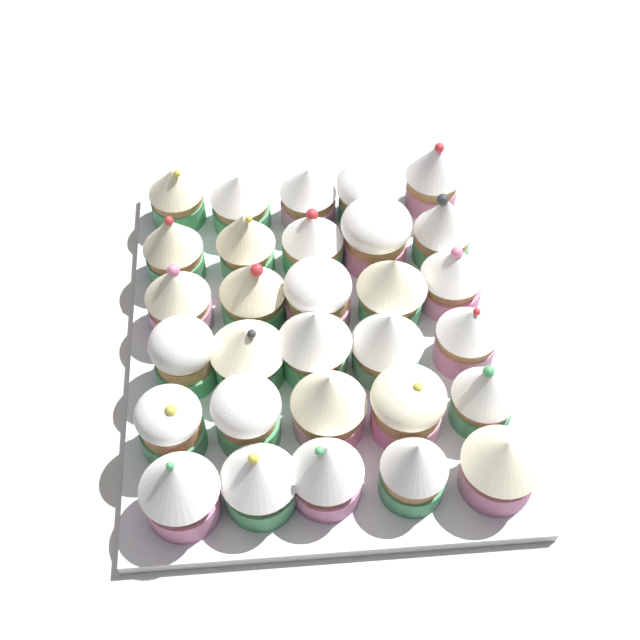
# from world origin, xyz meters

# --- Properties ---
(ground_plane) EXTENTS (1.80, 1.80, 0.03)m
(ground_plane) POSITION_xyz_m (0.00, 0.00, -0.01)
(ground_plane) COLOR beige
(baking_tray) EXTENTS (0.41, 0.35, 0.01)m
(baking_tray) POSITION_xyz_m (0.00, 0.00, 0.01)
(baking_tray) COLOR silver
(baking_tray) RESTS_ON ground_plane
(cupcake_0) EXTENTS (0.05, 0.05, 0.07)m
(cupcake_0) POSITION_xyz_m (-0.17, -0.13, 0.05)
(cupcake_0) COLOR #4C9E6B
(cupcake_0) RESTS_ON baking_tray
(cupcake_1) EXTENTS (0.06, 0.06, 0.08)m
(cupcake_1) POSITION_xyz_m (-0.09, -0.13, 0.05)
(cupcake_1) COLOR #4C9E6B
(cupcake_1) RESTS_ON baking_tray
(cupcake_2) EXTENTS (0.06, 0.06, 0.08)m
(cupcake_2) POSITION_xyz_m (-0.03, -0.13, 0.05)
(cupcake_2) COLOR pink
(cupcake_2) RESTS_ON baking_tray
(cupcake_3) EXTENTS (0.06, 0.06, 0.07)m
(cupcake_3) POSITION_xyz_m (0.03, -0.12, 0.05)
(cupcake_3) COLOR #4C9E6B
(cupcake_3) RESTS_ON baking_tray
(cupcake_4) EXTENTS (0.06, 0.06, 0.07)m
(cupcake_4) POSITION_xyz_m (0.10, -0.13, 0.05)
(cupcake_4) COLOR #4C9E6B
(cupcake_4) RESTS_ON baking_tray
(cupcake_5) EXTENTS (0.06, 0.06, 0.08)m
(cupcake_5) POSITION_xyz_m (0.16, -0.12, 0.05)
(cupcake_5) COLOR pink
(cupcake_5) RESTS_ON baking_tray
(cupcake_6) EXTENTS (0.06, 0.06, 0.06)m
(cupcake_6) POSITION_xyz_m (-0.15, -0.07, 0.04)
(cupcake_6) COLOR #4C9E6B
(cupcake_6) RESTS_ON baking_tray
(cupcake_7) EXTENTS (0.06, 0.06, 0.08)m
(cupcake_7) POSITION_xyz_m (-0.09, -0.06, 0.05)
(cupcake_7) COLOR #4C9E6B
(cupcake_7) RESTS_ON baking_tray
(cupcake_8) EXTENTS (0.06, 0.06, 0.08)m
(cupcake_8) POSITION_xyz_m (-0.03, -0.06, 0.05)
(cupcake_8) COLOR #4C9E6B
(cupcake_8) RESTS_ON baking_tray
(cupcake_9) EXTENTS (0.07, 0.07, 0.07)m
(cupcake_9) POSITION_xyz_m (0.03, -0.07, 0.05)
(cupcake_9) COLOR #4C9E6B
(cupcake_9) RESTS_ON baking_tray
(cupcake_10) EXTENTS (0.06, 0.06, 0.07)m
(cupcake_10) POSITION_xyz_m (0.10, -0.07, 0.05)
(cupcake_10) COLOR #4C9E6B
(cupcake_10) RESTS_ON baking_tray
(cupcake_11) EXTENTS (0.06, 0.06, 0.07)m
(cupcake_11) POSITION_xyz_m (0.16, -0.06, 0.05)
(cupcake_11) COLOR #4C9E6B
(cupcake_11) RESTS_ON baking_tray
(cupcake_12) EXTENTS (0.06, 0.06, 0.07)m
(cupcake_12) POSITION_xyz_m (-0.15, -0.00, 0.05)
(cupcake_12) COLOR pink
(cupcake_12) RESTS_ON baking_tray
(cupcake_13) EXTENTS (0.06, 0.06, 0.07)m
(cupcake_13) POSITION_xyz_m (-0.09, -0.00, 0.05)
(cupcake_13) COLOR #4C9E6B
(cupcake_13) RESTS_ON baking_tray
(cupcake_14) EXTENTS (0.06, 0.06, 0.07)m
(cupcake_14) POSITION_xyz_m (-0.03, -0.00, 0.05)
(cupcake_14) COLOR pink
(cupcake_14) RESTS_ON baking_tray
(cupcake_15) EXTENTS (0.07, 0.07, 0.08)m
(cupcake_15) POSITION_xyz_m (0.03, -0.01, 0.05)
(cupcake_15) COLOR #4C9E6B
(cupcake_15) RESTS_ON baking_tray
(cupcake_16) EXTENTS (0.06, 0.06, 0.08)m
(cupcake_16) POSITION_xyz_m (0.09, 0.00, 0.05)
(cupcake_16) COLOR pink
(cupcake_16) RESTS_ON baking_tray
(cupcake_17) EXTENTS (0.06, 0.06, 0.08)m
(cupcake_17) POSITION_xyz_m (0.15, -0.01, 0.05)
(cupcake_17) COLOR pink
(cupcake_17) RESTS_ON baking_tray
(cupcake_18) EXTENTS (0.07, 0.07, 0.06)m
(cupcake_18) POSITION_xyz_m (-0.15, 0.06, 0.04)
(cupcake_18) COLOR #4C9E6B
(cupcake_18) RESTS_ON baking_tray
(cupcake_19) EXTENTS (0.07, 0.07, 0.07)m
(cupcake_19) POSITION_xyz_m (-0.09, 0.06, 0.05)
(cupcake_19) COLOR pink
(cupcake_19) RESTS_ON baking_tray
(cupcake_20) EXTENTS (0.07, 0.07, 0.08)m
(cupcake_20) POSITION_xyz_m (-0.02, 0.07, 0.05)
(cupcake_20) COLOR #4C9E6B
(cupcake_20) RESTS_ON baking_tray
(cupcake_21) EXTENTS (0.06, 0.06, 0.08)m
(cupcake_21) POSITION_xyz_m (0.03, 0.06, 0.05)
(cupcake_21) COLOR #4C9E6B
(cupcake_21) RESTS_ON baking_tray
(cupcake_22) EXTENTS (0.06, 0.06, 0.07)m
(cupcake_22) POSITION_xyz_m (0.10, 0.07, 0.05)
(cupcake_22) COLOR pink
(cupcake_22) RESTS_ON baking_tray
(cupcake_23) EXTENTS (0.05, 0.05, 0.07)m
(cupcake_23) POSITION_xyz_m (0.16, 0.06, 0.05)
(cupcake_23) COLOR #4C9E6B
(cupcake_23) RESTS_ON baking_tray
(cupcake_24) EXTENTS (0.06, 0.06, 0.08)m
(cupcake_24) POSITION_xyz_m (-0.16, 0.13, 0.05)
(cupcake_24) COLOR pink
(cupcake_24) RESTS_ON baking_tray
(cupcake_25) EXTENTS (0.06, 0.06, 0.08)m
(cupcake_25) POSITION_xyz_m (-0.09, 0.13, 0.05)
(cupcake_25) COLOR #4C9E6B
(cupcake_25) RESTS_ON baking_tray
(cupcake_26) EXTENTS (0.06, 0.06, 0.07)m
(cupcake_26) POSITION_xyz_m (-0.04, 0.13, 0.05)
(cupcake_26) COLOR pink
(cupcake_26) RESTS_ON baking_tray
(cupcake_27) EXTENTS (0.06, 0.06, 0.07)m
(cupcake_27) POSITION_xyz_m (0.03, 0.13, 0.05)
(cupcake_27) COLOR pink
(cupcake_27) RESTS_ON baking_tray
(cupcake_28) EXTENTS (0.06, 0.06, 0.07)m
(cupcake_28) POSITION_xyz_m (0.09, 0.13, 0.05)
(cupcake_28) COLOR #4C9E6B
(cupcake_28) RESTS_ON baking_tray
(cupcake_29) EXTENTS (0.07, 0.07, 0.07)m
(cupcake_29) POSITION_xyz_m (0.16, 0.13, 0.05)
(cupcake_29) COLOR pink
(cupcake_29) RESTS_ON baking_tray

